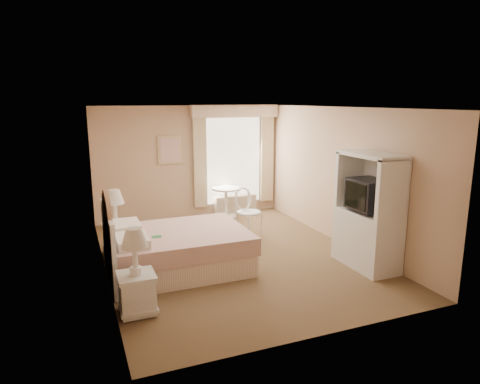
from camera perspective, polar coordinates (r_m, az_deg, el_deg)
name	(u,v)px	position (r m, az deg, el deg)	size (l,w,h in m)	color
room	(233,184)	(7.08, -0.89, 1.02)	(4.21, 5.51, 2.51)	brown
window	(235,156)	(9.89, -0.72, 4.76)	(2.05, 0.22, 2.51)	white
framed_art	(170,150)	(9.49, -9.37, 5.56)	(0.52, 0.04, 0.62)	#D4B382
bed	(172,249)	(6.81, -9.10, -7.47)	(2.12, 1.64, 1.45)	#DBAA8E
nightstand_near	(137,282)	(5.55, -13.63, -11.65)	(0.45, 0.45, 1.10)	white
nightstand_far	(116,230)	(7.69, -16.17, -4.92)	(0.46, 0.46, 1.12)	white
round_table	(226,197)	(9.70, -1.89, -0.73)	(0.64, 0.64, 0.68)	white
cafe_chair	(246,208)	(8.33, 0.86, -2.19)	(0.61, 0.61, 0.95)	white
armoire	(368,220)	(7.06, 16.70, -3.65)	(0.55, 1.10, 1.83)	white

